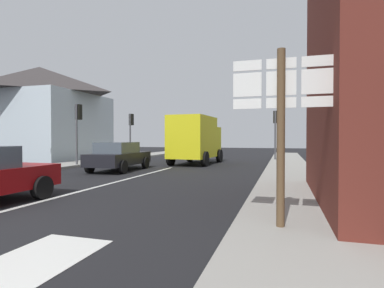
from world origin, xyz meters
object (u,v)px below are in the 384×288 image
traffic_light_far_left (131,126)px  traffic_light_far_right (275,124)px  delivery_truck (196,139)px  route_sign_post (281,119)px  sedan_far (119,156)px  traffic_light_near_left (78,121)px

traffic_light_far_left → traffic_light_far_right: size_ratio=0.98×
traffic_light_far_left → traffic_light_far_right: bearing=6.8°
delivery_truck → route_sign_post: (5.42, -13.53, 0.35)m
delivery_truck → route_sign_post: size_ratio=1.59×
sedan_far → traffic_light_near_left: bearing=158.8°
traffic_light_far_left → sedan_far: bearing=-66.2°
delivery_truck → traffic_light_near_left: size_ratio=1.39×
delivery_truck → traffic_light_far_right: (4.89, 4.15, 1.07)m
route_sign_post → traffic_light_far_right: 17.70m
sedan_far → traffic_light_far_right: size_ratio=1.16×
sedan_far → delivery_truck: 5.77m
sedan_far → traffic_light_far_right: (7.55, 9.19, 1.96)m
delivery_truck → traffic_light_near_left: bearing=-149.0°
route_sign_post → traffic_light_near_left: 15.20m
traffic_light_far_right → delivery_truck: bearing=-139.7°
traffic_light_near_left → traffic_light_far_left: traffic_light_near_left is taller
traffic_light_far_right → sedan_far: bearing=-129.4°
sedan_far → route_sign_post: (8.08, -8.49, 1.24)m
delivery_truck → traffic_light_far_left: 6.85m
traffic_light_near_left → traffic_light_far_right: 13.53m
traffic_light_far_left → traffic_light_near_left: bearing=-90.0°
route_sign_post → traffic_light_far_left: 20.05m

